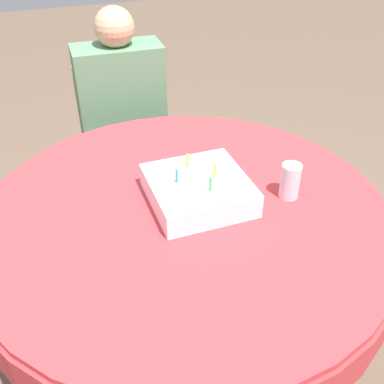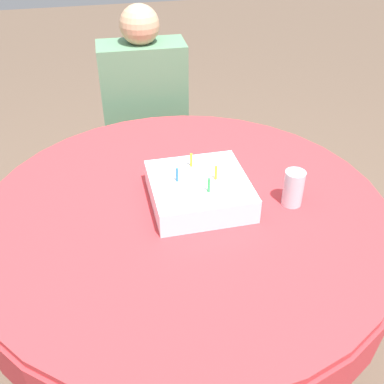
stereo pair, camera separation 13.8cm
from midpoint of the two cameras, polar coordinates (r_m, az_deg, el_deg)
name	(u,v)px [view 2 (the right image)]	position (r m, az deg, el deg)	size (l,w,h in m)	color
ground_plane	(186,352)	(1.95, 1.40, -19.76)	(12.00, 12.00, 0.00)	brown
dining_table	(185,228)	(1.46, 1.78, -4.67)	(1.30, 1.30, 0.75)	#BC3338
chair	(145,142)	(2.35, -4.26, 6.34)	(0.43, 0.43, 0.85)	#A37A4C
person	(145,110)	(2.17, -4.21, 10.29)	(0.40, 0.30, 1.16)	tan
birthday_cake	(199,190)	(1.40, 3.72, 0.10)	(0.30, 0.30, 0.13)	white
drinking_glass	(293,188)	(1.43, 15.47, 0.39)	(0.06, 0.06, 0.12)	silver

